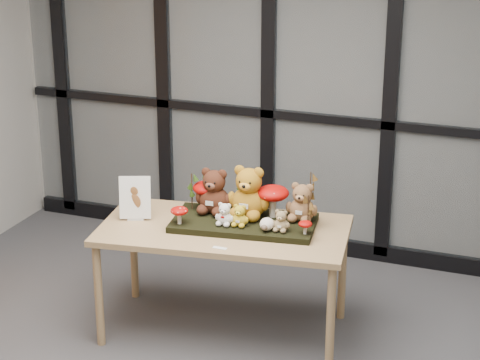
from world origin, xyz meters
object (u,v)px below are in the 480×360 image
at_px(mushroom_back_left, 207,194).
at_px(mushroom_front_right, 305,227).
at_px(bear_brown_medium, 214,188).
at_px(bear_beige_small, 281,219).
at_px(mushroom_back_right, 273,200).
at_px(mushroom_front_left, 179,214).
at_px(bear_small_yellow, 240,214).
at_px(plush_cream_hedgehog, 267,224).
at_px(sign_holder, 135,200).
at_px(bear_tan_back, 302,200).
at_px(bear_pooh_yellow, 249,189).
at_px(diorama_tray, 244,223).
at_px(display_table, 224,238).
at_px(bear_white_bow, 225,213).

relative_size(mushroom_back_left, mushroom_front_right, 2.20).
xyz_separation_m(bear_brown_medium, bear_beige_small, (0.48, -0.14, -0.08)).
relative_size(mushroom_back_right, mushroom_front_right, 2.44).
distance_m(mushroom_back_left, mushroom_back_right, 0.43).
bearing_deg(bear_beige_small, mushroom_front_left, -177.98).
relative_size(bear_small_yellow, plush_cream_hedgehog, 1.74).
relative_size(mushroom_front_left, sign_holder, 0.43).
distance_m(bear_tan_back, plush_cream_hedgehog, 0.29).
height_order(bear_brown_medium, plush_cream_hedgehog, bear_brown_medium).
relative_size(bear_pooh_yellow, mushroom_back_left, 1.79).
bearing_deg(bear_pooh_yellow, mushroom_front_left, -151.13).
relative_size(bear_small_yellow, sign_holder, 0.54).
bearing_deg(mushroom_back_left, bear_pooh_yellow, -4.52).
bearing_deg(mushroom_back_left, plush_cream_hedgehog, -23.11).
height_order(bear_tan_back, plush_cream_hedgehog, bear_tan_back).
relative_size(plush_cream_hedgehog, mushroom_back_right, 0.39).
xyz_separation_m(mushroom_front_left, sign_holder, (-0.32, 0.05, 0.03)).
bearing_deg(plush_cream_hedgehog, sign_holder, 174.05).
xyz_separation_m(bear_brown_medium, mushroom_front_left, (-0.12, -0.25, -0.10)).
bearing_deg(mushroom_front_left, plush_cream_hedgehog, 9.64).
distance_m(plush_cream_hedgehog, mushroom_back_right, 0.23).
xyz_separation_m(bear_small_yellow, bear_beige_small, (0.26, 0.01, -0.00)).
distance_m(bear_brown_medium, bear_small_yellow, 0.29).
xyz_separation_m(diorama_tray, bear_beige_small, (0.26, -0.08, 0.09)).
distance_m(display_table, diorama_tray, 0.15).
relative_size(bear_pooh_yellow, plush_cream_hedgehog, 4.14).
xyz_separation_m(bear_white_bow, mushroom_front_right, (0.49, 0.03, -0.03)).
distance_m(bear_brown_medium, bear_white_bow, 0.23).
relative_size(diorama_tray, sign_holder, 3.14).
height_order(display_table, mushroom_back_right, mushroom_back_right).
bearing_deg(bear_brown_medium, plush_cream_hedgehog, -30.62).
distance_m(diorama_tray, plush_cream_hedgehog, 0.22).
bearing_deg(bear_tan_back, bear_pooh_yellow, -178.94).
distance_m(bear_pooh_yellow, plush_cream_hedgehog, 0.28).
xyz_separation_m(bear_beige_small, mushroom_front_right, (0.15, 0.00, -0.03)).
distance_m(bear_beige_small, mushroom_front_right, 0.15).
distance_m(bear_beige_small, sign_holder, 0.93).
height_order(display_table, bear_brown_medium, bear_brown_medium).
height_order(display_table, plush_cream_hedgehog, plush_cream_hedgehog).
relative_size(bear_brown_medium, bear_small_yellow, 2.11).
bearing_deg(display_table, bear_beige_small, -9.41).
relative_size(plush_cream_hedgehog, mushroom_front_right, 0.95).
bearing_deg(bear_small_yellow, bear_beige_small, -5.56).
bearing_deg(mushroom_front_right, bear_pooh_yellow, 159.86).
relative_size(display_table, diorama_tray, 1.85).
height_order(bear_pooh_yellow, mushroom_front_right, bear_pooh_yellow).
distance_m(bear_pooh_yellow, bear_beige_small, 0.32).
distance_m(mushroom_back_left, sign_holder, 0.45).
height_order(bear_white_bow, plush_cream_hedgehog, bear_white_bow).
distance_m(bear_brown_medium, sign_holder, 0.49).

